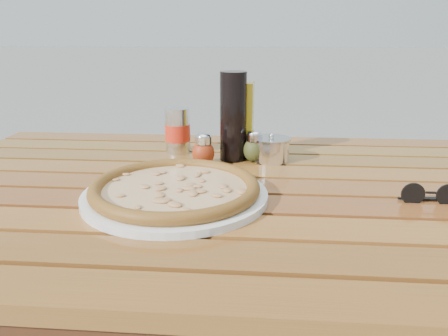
# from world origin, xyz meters

# --- Properties ---
(table) EXTENTS (1.40, 0.90, 0.75)m
(table) POSITION_xyz_m (0.00, -0.00, 0.67)
(table) COLOR #371E0C
(table) RESTS_ON ground
(plate) EXTENTS (0.48, 0.48, 0.01)m
(plate) POSITION_xyz_m (-0.09, -0.09, 0.76)
(plate) COLOR silver
(plate) RESTS_ON table
(pizza) EXTENTS (0.40, 0.40, 0.03)m
(pizza) POSITION_xyz_m (-0.09, -0.09, 0.77)
(pizza) COLOR beige
(pizza) RESTS_ON plate
(pepper_shaker) EXTENTS (0.06, 0.06, 0.08)m
(pepper_shaker) POSITION_xyz_m (-0.06, 0.13, 0.79)
(pepper_shaker) COLOR #A13112
(pepper_shaker) RESTS_ON table
(oregano_shaker) EXTENTS (0.06, 0.06, 0.08)m
(oregano_shaker) POSITION_xyz_m (0.06, 0.17, 0.79)
(oregano_shaker) COLOR #41451B
(oregano_shaker) RESTS_ON table
(dark_bottle) EXTENTS (0.08, 0.08, 0.22)m
(dark_bottle) POSITION_xyz_m (0.01, 0.19, 0.86)
(dark_bottle) COLOR black
(dark_bottle) RESTS_ON table
(soda_can) EXTENTS (0.08, 0.08, 0.12)m
(soda_can) POSITION_xyz_m (-0.14, 0.25, 0.81)
(soda_can) COLOR silver
(soda_can) RESTS_ON table
(olive_oil_cruet) EXTENTS (0.06, 0.06, 0.21)m
(olive_oil_cruet) POSITION_xyz_m (0.03, 0.22, 0.85)
(olive_oil_cruet) COLOR #AC9012
(olive_oil_cruet) RESTS_ON table
(parmesan_tin) EXTENTS (0.12, 0.12, 0.07)m
(parmesan_tin) POSITION_xyz_m (0.10, 0.19, 0.78)
(parmesan_tin) COLOR white
(parmesan_tin) RESTS_ON table
(sunglasses) EXTENTS (0.11, 0.02, 0.04)m
(sunglasses) POSITION_xyz_m (0.40, -0.07, 0.77)
(sunglasses) COLOR black
(sunglasses) RESTS_ON table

